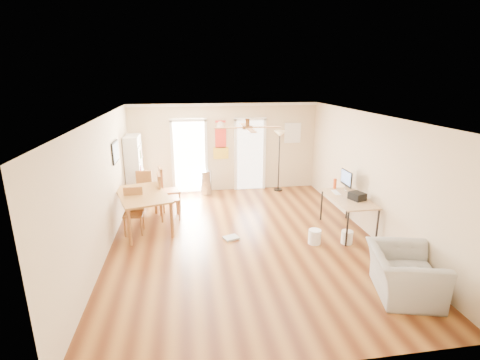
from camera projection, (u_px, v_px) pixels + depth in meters
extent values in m
plane|color=brown|center=(244.00, 240.00, 7.53)|extent=(7.00, 7.00, 0.00)
cube|color=red|center=(221.00, 140.00, 10.37)|extent=(0.46, 0.03, 1.10)
cube|color=white|center=(293.00, 133.00, 10.64)|extent=(0.50, 0.04, 0.60)
cube|color=black|center=(115.00, 152.00, 7.97)|extent=(0.04, 0.66, 0.48)
cylinder|color=#A8A8AA|center=(206.00, 183.00, 10.33)|extent=(0.39, 0.39, 0.71)
cube|color=white|center=(336.00, 192.00, 8.07)|extent=(0.14, 0.36, 0.01)
cube|color=black|center=(357.00, 196.00, 7.60)|extent=(0.35, 0.38, 0.16)
cylinder|color=#CF4412|center=(335.00, 184.00, 8.35)|extent=(0.10, 0.10, 0.23)
cylinder|color=white|center=(315.00, 237.00, 7.32)|extent=(0.30, 0.30, 0.30)
cylinder|color=white|center=(347.00, 237.00, 7.33)|extent=(0.28, 0.28, 0.27)
cube|color=#A9A9A4|center=(231.00, 238.00, 7.56)|extent=(0.37, 0.33, 0.04)
imported|color=#9D9C98|center=(404.00, 274.00, 5.55)|extent=(1.24, 1.34, 0.73)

